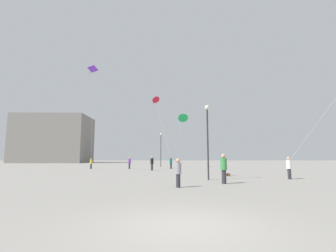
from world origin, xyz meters
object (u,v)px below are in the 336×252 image
Objects in this scene: person_in_black at (152,163)px; building_left_hall at (54,139)px; person_in_orange at (224,166)px; person_in_white at (289,167)px; handbag_beside_flyer at (228,175)px; lamppost_east at (207,130)px; person_in_green at (224,167)px; person_in_teal at (171,162)px; person_in_purple at (129,162)px; kite_violet_delta at (93,72)px; lamppost_west at (161,145)px; person_in_yellow at (91,163)px; person_in_grey at (178,171)px; kite_emerald_diamond at (183,118)px; kite_crimson_diamond at (156,100)px.

building_left_hall is at bearing -155.45° from person_in_black.
person_in_orange is 0.93× the size of person_in_white.
building_left_hall reaches higher than handbag_beside_flyer.
lamppost_east is (-6.25, -0.50, 2.75)m from person_in_white.
person_in_green is 1.03× the size of person_in_black.
person_in_teal is 1.01× the size of person_in_purple.
person_in_white is 0.14× the size of kite_violet_delta.
person_in_black reaches higher than person_in_orange.
lamppost_west is at bearing 25.67° from person_in_white.
handbag_beside_flyer is (42.33, -61.77, -7.68)m from building_left_hall.
person_in_yellow is at bearing 138.15° from handbag_beside_flyer.
person_in_orange reaches higher than handbag_beside_flyer.
lamppost_east reaches higher than person_in_teal.
person_in_green is 0.31× the size of lamppost_west.
building_left_hall is (-40.33, 68.23, 6.78)m from person_in_green.
person_in_green reaches higher than person_in_grey.
person_in_orange is at bearing -164.05° from handbag_beside_flyer.
person_in_green is 1.08× the size of person_in_teal.
kite_emerald_diamond reaches higher than person_in_orange.
building_left_hall is (-41.98, 61.87, 6.93)m from person_in_orange.
lamppost_west is at bearing 97.89° from lamppost_east.
kite_violet_delta is at bearing 147.81° from handbag_beside_flyer.
person_in_purple is 0.28× the size of lamppost_west.
person_in_green is 3.80m from lamppost_east.
kite_crimson_diamond is (3.75, 3.13, 10.23)m from person_in_purple.
lamppost_east is at bearing -123.22° from handbag_beside_flyer.
lamppost_west is (-4.10, 28.83, 2.92)m from person_in_green.
kite_violet_delta is (-7.88, -0.61, 11.82)m from person_in_black.
person_in_black is 18.54m from person_in_grey.
person_in_white reaches higher than handbag_beside_flyer.
handbag_beside_flyer is at bearing -74.76° from lamppost_west.
person_in_black is 17.27m from person_in_white.
person_in_orange is at bearing 60.00° from lamppost_east.
person_in_orange is 0.85× the size of person_in_green.
person_in_black is at bearing -38.74° from person_in_teal.
person_in_green is 19.58m from kite_emerald_diamond.
person_in_black is at bearing 43.94° from person_in_white.
lamppost_west reaches higher than person_in_white.
lamppost_west reaches higher than person_in_yellow.
person_in_black is 0.32× the size of lamppost_east.
person_in_green is 25.33m from person_in_yellow.
person_in_white is 20.00m from person_in_teal.
lamppost_west reaches higher than person_in_grey.
lamppost_east is at bearing -58.69° from building_left_hall.
building_left_hall is at bearing -96.45° from person_in_yellow.
person_in_grey is 0.13× the size of kite_violet_delta.
person_in_white is 0.07× the size of building_left_hall.
kite_emerald_diamond is at bearing -56.28° from kite_crimson_diamond.
lamppost_west is (8.95, 12.90, -8.87)m from kite_violet_delta.
person_in_white is at bearing -63.37° from kite_crimson_diamond.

